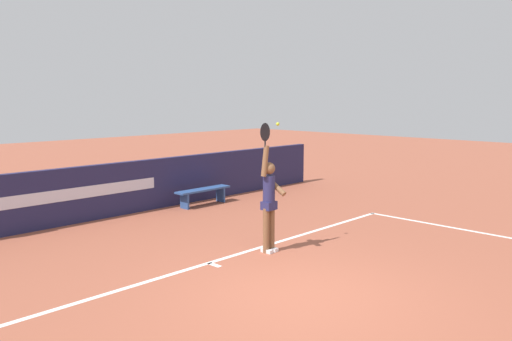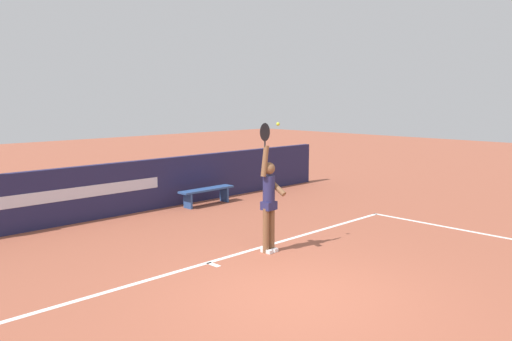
# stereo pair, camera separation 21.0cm
# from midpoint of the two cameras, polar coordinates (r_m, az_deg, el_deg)

# --- Properties ---
(ground_plane) EXTENTS (60.00, 60.00, 0.00)m
(ground_plane) POSITION_cam_midpoint_polar(r_m,az_deg,el_deg) (7.86, 4.34, -13.78)
(ground_plane) COLOR #A0523C
(court_lines) EXTENTS (11.14, 5.98, 0.00)m
(court_lines) POSITION_cam_midpoint_polar(r_m,az_deg,el_deg) (7.42, 9.15, -15.21)
(court_lines) COLOR white
(court_lines) RESTS_ON ground
(back_wall) EXTENTS (16.36, 0.19, 1.34)m
(back_wall) POSITION_cam_midpoint_polar(r_m,az_deg,el_deg) (12.83, -19.09, -2.48)
(back_wall) COLOR #22224A
(back_wall) RESTS_ON ground
(tennis_player) EXTENTS (0.45, 0.50, 2.49)m
(tennis_player) POSITION_cam_midpoint_polar(r_m,az_deg,el_deg) (9.63, 0.84, -3.22)
(tennis_player) COLOR brown
(tennis_player) RESTS_ON ground
(tennis_ball) EXTENTS (0.07, 0.07, 0.07)m
(tennis_ball) POSITION_cam_midpoint_polar(r_m,az_deg,el_deg) (9.74, 1.84, 5.25)
(tennis_ball) COLOR #C7DA2F
(courtside_bench_near) EXTENTS (1.72, 0.38, 0.46)m
(courtside_bench_near) POSITION_cam_midpoint_polar(r_m,az_deg,el_deg) (14.06, -6.39, -2.46)
(courtside_bench_near) COLOR #2D4F8D
(courtside_bench_near) RESTS_ON ground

